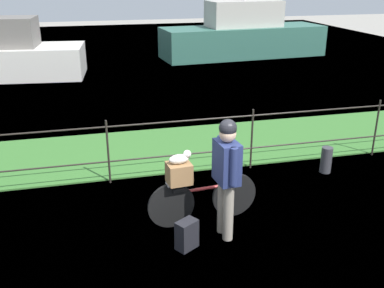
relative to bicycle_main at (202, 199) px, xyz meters
name	(u,v)px	position (x,y,z in m)	size (l,w,h in m)	color
ground_plane	(224,251)	(0.07, -0.80, -0.36)	(60.00, 60.00, 0.00)	gray
grass_strip	(169,148)	(0.07, 2.89, -0.34)	(27.00, 2.40, 0.03)	#38702D
harbor_water	(126,68)	(0.07, 11.27, -0.35)	(30.00, 30.00, 0.00)	#60849E
iron_fence	(183,140)	(0.07, 1.59, 0.31)	(18.04, 0.04, 1.13)	#28231E
bicycle_main	(202,199)	(0.00, 0.00, 0.00)	(1.64, 0.22, 0.68)	black
wooden_crate	(179,173)	(-0.34, -0.03, 0.46)	(0.33, 0.29, 0.29)	olive
terrier_dog	(181,158)	(-0.32, -0.03, 0.69)	(0.32, 0.16, 0.18)	silver
cyclist_person	(227,169)	(0.20, -0.43, 0.65)	(0.29, 0.54, 1.68)	gray
backpack_on_paving	(187,235)	(-0.37, -0.61, -0.16)	(0.28, 0.18, 0.40)	black
mooring_bollard	(326,160)	(2.61, 1.09, -0.12)	(0.20, 0.20, 0.48)	#38383D
moored_boat_near	(4,56)	(-4.08, 10.73, 0.39)	(5.45, 2.62, 3.60)	silver
moored_boat_mid	(243,36)	(5.21, 12.63, 0.50)	(7.07, 2.63, 3.89)	#336656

